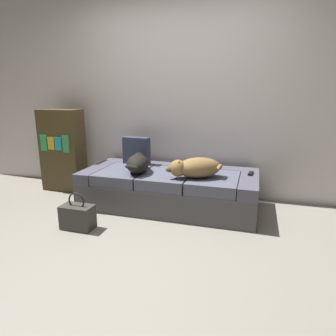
{
  "coord_description": "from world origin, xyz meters",
  "views": [
    {
      "loc": [
        0.94,
        -2.11,
        1.32
      ],
      "look_at": [
        0.0,
        1.02,
        0.48
      ],
      "focal_mm": 31.56,
      "sensor_mm": 36.0,
      "label": 1
    }
  ],
  "objects_px": {
    "throw_pillow": "(136,150)",
    "tv_remote": "(251,173)",
    "dog_dark": "(138,163)",
    "handbag": "(78,217)",
    "couch": "(169,189)",
    "dog_tan": "(195,168)",
    "bookshelf": "(63,150)"
  },
  "relations": [
    {
      "from": "throw_pillow",
      "to": "tv_remote",
      "type": "bearing_deg",
      "value": -4.79
    },
    {
      "from": "dog_dark",
      "to": "throw_pillow",
      "type": "bearing_deg",
      "value": 114.6
    },
    {
      "from": "throw_pillow",
      "to": "handbag",
      "type": "distance_m",
      "value": 1.2
    },
    {
      "from": "couch",
      "to": "throw_pillow",
      "type": "bearing_deg",
      "value": 154.02
    },
    {
      "from": "dog_tan",
      "to": "throw_pillow",
      "type": "bearing_deg",
      "value": 153.38
    },
    {
      "from": "couch",
      "to": "dog_tan",
      "type": "relative_size",
      "value": 3.3
    },
    {
      "from": "couch",
      "to": "handbag",
      "type": "height_order",
      "value": "couch"
    },
    {
      "from": "throw_pillow",
      "to": "bookshelf",
      "type": "xyz_separation_m",
      "value": [
        -1.06,
        -0.05,
        -0.05
      ]
    },
    {
      "from": "tv_remote",
      "to": "bookshelf",
      "type": "relative_size",
      "value": 0.14
    },
    {
      "from": "handbag",
      "to": "throw_pillow",
      "type": "bearing_deg",
      "value": 80.21
    },
    {
      "from": "couch",
      "to": "handbag",
      "type": "xyz_separation_m",
      "value": [
        -0.7,
        -0.84,
        -0.09
      ]
    },
    {
      "from": "throw_pillow",
      "to": "dog_dark",
      "type": "bearing_deg",
      "value": -65.4
    },
    {
      "from": "dog_dark",
      "to": "dog_tan",
      "type": "distance_m",
      "value": 0.69
    },
    {
      "from": "handbag",
      "to": "bookshelf",
      "type": "relative_size",
      "value": 0.34
    },
    {
      "from": "dog_tan",
      "to": "handbag",
      "type": "relative_size",
      "value": 1.61
    },
    {
      "from": "throw_pillow",
      "to": "bookshelf",
      "type": "height_order",
      "value": "bookshelf"
    },
    {
      "from": "couch",
      "to": "dog_dark",
      "type": "relative_size",
      "value": 3.48
    },
    {
      "from": "handbag",
      "to": "dog_tan",
      "type": "bearing_deg",
      "value": 32.55
    },
    {
      "from": "dog_tan",
      "to": "tv_remote",
      "type": "height_order",
      "value": "dog_tan"
    },
    {
      "from": "dog_dark",
      "to": "handbag",
      "type": "bearing_deg",
      "value": -116.28
    },
    {
      "from": "dog_dark",
      "to": "throw_pillow",
      "type": "relative_size",
      "value": 1.69
    },
    {
      "from": "handbag",
      "to": "bookshelf",
      "type": "xyz_separation_m",
      "value": [
        -0.87,
        1.04,
        0.43
      ]
    },
    {
      "from": "couch",
      "to": "bookshelf",
      "type": "xyz_separation_m",
      "value": [
        -1.57,
        0.2,
        0.34
      ]
    },
    {
      "from": "couch",
      "to": "throw_pillow",
      "type": "distance_m",
      "value": 0.69
    },
    {
      "from": "tv_remote",
      "to": "bookshelf",
      "type": "height_order",
      "value": "bookshelf"
    },
    {
      "from": "tv_remote",
      "to": "throw_pillow",
      "type": "height_order",
      "value": "throw_pillow"
    },
    {
      "from": "bookshelf",
      "to": "couch",
      "type": "bearing_deg",
      "value": -7.13
    },
    {
      "from": "tv_remote",
      "to": "throw_pillow",
      "type": "distance_m",
      "value": 1.44
    },
    {
      "from": "dog_tan",
      "to": "throw_pillow",
      "type": "distance_m",
      "value": 0.95
    },
    {
      "from": "dog_tan",
      "to": "bookshelf",
      "type": "relative_size",
      "value": 0.55
    },
    {
      "from": "dog_tan",
      "to": "tv_remote",
      "type": "distance_m",
      "value": 0.66
    },
    {
      "from": "dog_tan",
      "to": "throw_pillow",
      "type": "relative_size",
      "value": 1.79
    }
  ]
}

